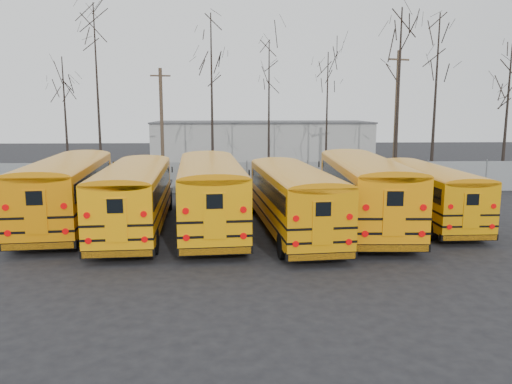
{
  "coord_description": "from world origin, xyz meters",
  "views": [
    {
      "loc": [
        -0.7,
        -20.38,
        5.46
      ],
      "look_at": [
        0.22,
        2.6,
        1.6
      ],
      "focal_mm": 35.0,
      "sensor_mm": 36.0,
      "label": 1
    }
  ],
  "objects_px": {
    "bus_a": "(68,186)",
    "utility_pole_left": "(162,124)",
    "bus_f": "(427,189)",
    "bus_b": "(135,192)",
    "bus_c": "(210,188)",
    "bus_e": "(363,186)",
    "utility_pole_right": "(396,116)",
    "bus_d": "(293,194)"
  },
  "relations": [
    {
      "from": "bus_e",
      "to": "utility_pole_right",
      "type": "bearing_deg",
      "value": 69.45
    },
    {
      "from": "utility_pole_right",
      "to": "bus_d",
      "type": "bearing_deg",
      "value": -139.93
    },
    {
      "from": "bus_b",
      "to": "bus_f",
      "type": "bearing_deg",
      "value": 2.03
    },
    {
      "from": "bus_e",
      "to": "bus_f",
      "type": "distance_m",
      "value": 3.4
    },
    {
      "from": "bus_f",
      "to": "bus_b",
      "type": "bearing_deg",
      "value": -175.23
    },
    {
      "from": "bus_b",
      "to": "bus_e",
      "type": "xyz_separation_m",
      "value": [
        10.33,
        0.58,
        0.13
      ]
    },
    {
      "from": "bus_a",
      "to": "bus_b",
      "type": "bearing_deg",
      "value": -26.85
    },
    {
      "from": "bus_f",
      "to": "utility_pole_left",
      "type": "bearing_deg",
      "value": 133.94
    },
    {
      "from": "utility_pole_left",
      "to": "bus_d",
      "type": "bearing_deg",
      "value": -74.0
    },
    {
      "from": "bus_d",
      "to": "bus_f",
      "type": "distance_m",
      "value": 7.02
    },
    {
      "from": "utility_pole_right",
      "to": "utility_pole_left",
      "type": "bearing_deg",
      "value": 155.77
    },
    {
      "from": "bus_a",
      "to": "bus_e",
      "type": "distance_m",
      "value": 13.68
    },
    {
      "from": "utility_pole_left",
      "to": "utility_pole_right",
      "type": "xyz_separation_m",
      "value": [
        17.24,
        -1.77,
        0.59
      ]
    },
    {
      "from": "bus_d",
      "to": "utility_pole_left",
      "type": "relative_size",
      "value": 1.32
    },
    {
      "from": "bus_a",
      "to": "bus_d",
      "type": "relative_size",
      "value": 1.08
    },
    {
      "from": "bus_f",
      "to": "bus_e",
      "type": "bearing_deg",
      "value": -167.55
    },
    {
      "from": "bus_d",
      "to": "bus_f",
      "type": "bearing_deg",
      "value": 11.28
    },
    {
      "from": "bus_d",
      "to": "bus_e",
      "type": "bearing_deg",
      "value": 14.67
    },
    {
      "from": "bus_d",
      "to": "utility_pole_left",
      "type": "distance_m",
      "value": 18.79
    },
    {
      "from": "bus_a",
      "to": "bus_c",
      "type": "distance_m",
      "value": 6.68
    },
    {
      "from": "bus_b",
      "to": "utility_pole_left",
      "type": "relative_size",
      "value": 1.34
    },
    {
      "from": "bus_b",
      "to": "utility_pole_right",
      "type": "xyz_separation_m",
      "value": [
        16.16,
        14.35,
        3.08
      ]
    },
    {
      "from": "bus_e",
      "to": "utility_pole_right",
      "type": "height_order",
      "value": "utility_pole_right"
    },
    {
      "from": "bus_c",
      "to": "bus_d",
      "type": "height_order",
      "value": "bus_c"
    },
    {
      "from": "bus_a",
      "to": "bus_c",
      "type": "xyz_separation_m",
      "value": [
        6.62,
        -0.9,
        0.0
      ]
    },
    {
      "from": "bus_a",
      "to": "bus_f",
      "type": "relative_size",
      "value": 1.18
    },
    {
      "from": "bus_e",
      "to": "bus_f",
      "type": "height_order",
      "value": "bus_e"
    },
    {
      "from": "utility_pole_right",
      "to": "bus_c",
      "type": "bearing_deg",
      "value": -151.01
    },
    {
      "from": "bus_c",
      "to": "bus_e",
      "type": "xyz_separation_m",
      "value": [
        7.04,
        0.2,
        0.03
      ]
    },
    {
      "from": "bus_c",
      "to": "bus_e",
      "type": "relative_size",
      "value": 0.99
    },
    {
      "from": "bus_d",
      "to": "bus_f",
      "type": "height_order",
      "value": "bus_d"
    },
    {
      "from": "bus_d",
      "to": "utility_pole_right",
      "type": "height_order",
      "value": "utility_pole_right"
    },
    {
      "from": "bus_a",
      "to": "utility_pole_right",
      "type": "distance_m",
      "value": 23.66
    },
    {
      "from": "bus_a",
      "to": "bus_b",
      "type": "xyz_separation_m",
      "value": [
        3.33,
        -1.28,
        -0.09
      ]
    },
    {
      "from": "bus_a",
      "to": "bus_b",
      "type": "distance_m",
      "value": 3.57
    },
    {
      "from": "bus_d",
      "to": "bus_b",
      "type": "bearing_deg",
      "value": 168.52
    },
    {
      "from": "bus_a",
      "to": "utility_pole_left",
      "type": "distance_m",
      "value": 15.2
    },
    {
      "from": "bus_e",
      "to": "bus_c",
      "type": "bearing_deg",
      "value": -175.97
    },
    {
      "from": "bus_b",
      "to": "bus_c",
      "type": "relative_size",
      "value": 0.95
    },
    {
      "from": "utility_pole_left",
      "to": "utility_pole_right",
      "type": "relative_size",
      "value": 0.88
    },
    {
      "from": "bus_c",
      "to": "bus_d",
      "type": "distance_m",
      "value": 3.79
    },
    {
      "from": "bus_c",
      "to": "utility_pole_left",
      "type": "bearing_deg",
      "value": 100.77
    }
  ]
}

